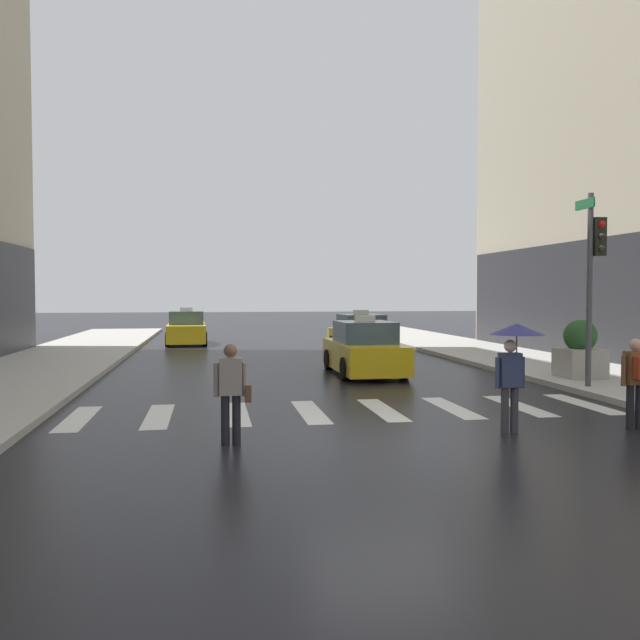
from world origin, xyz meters
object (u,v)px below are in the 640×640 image
(taxi_lead, at_px, (364,351))
(pedestrian_with_handbag, at_px, (232,388))
(pedestrian_with_umbrella, at_px, (514,347))
(taxi_third, at_px, (187,329))
(pedestrian_with_backpack, at_px, (636,376))
(taxi_second, at_px, (361,336))
(planter_near_corner, at_px, (580,351))
(traffic_light_pole, at_px, (594,262))

(taxi_lead, height_order, pedestrian_with_handbag, taxi_lead)
(pedestrian_with_umbrella, bearing_deg, taxi_third, 106.23)
(taxi_third, xyz_separation_m, pedestrian_with_backpack, (8.75, -22.25, 0.25))
(taxi_lead, xyz_separation_m, taxi_second, (1.44, 6.84, 0.00))
(taxi_second, relative_size, planter_near_corner, 2.87)
(taxi_third, bearing_deg, taxi_lead, -66.53)
(pedestrian_with_umbrella, bearing_deg, pedestrian_with_backpack, -2.62)
(taxi_second, bearing_deg, pedestrian_with_handbag, -109.92)
(pedestrian_with_handbag, bearing_deg, pedestrian_with_umbrella, 1.91)
(taxi_lead, bearing_deg, pedestrian_with_handbag, -115.55)
(taxi_lead, relative_size, planter_near_corner, 2.84)
(pedestrian_with_handbag, distance_m, planter_near_corner, 11.52)
(traffic_light_pole, distance_m, pedestrian_with_umbrella, 6.18)
(traffic_light_pole, bearing_deg, taxi_third, 120.58)
(pedestrian_with_handbag, bearing_deg, taxi_second, 70.08)
(taxi_third, distance_m, pedestrian_with_umbrella, 23.07)
(traffic_light_pole, relative_size, taxi_second, 1.04)
(traffic_light_pole, height_order, pedestrian_with_handbag, traffic_light_pole)
(pedestrian_with_umbrella, bearing_deg, taxi_second, 87.15)
(pedestrian_with_handbag, height_order, planter_near_corner, planter_near_corner)
(traffic_light_pole, height_order, planter_near_corner, traffic_light_pole)
(taxi_lead, bearing_deg, pedestrian_with_backpack, -71.61)
(taxi_third, relative_size, pedestrian_with_umbrella, 2.36)
(taxi_lead, relative_size, taxi_second, 0.99)
(traffic_light_pole, bearing_deg, taxi_lead, 136.42)
(pedestrian_with_umbrella, relative_size, pedestrian_with_handbag, 1.18)
(taxi_second, distance_m, pedestrian_with_umbrella, 15.70)
(taxi_third, height_order, planter_near_corner, taxi_third)
(traffic_light_pole, relative_size, taxi_third, 1.05)
(taxi_lead, distance_m, pedestrian_with_umbrella, 8.88)
(pedestrian_with_backpack, bearing_deg, traffic_light_pole, 67.52)
(traffic_light_pole, xyz_separation_m, taxi_third, (-10.56, 17.87, -2.53))
(taxi_second, relative_size, pedestrian_with_handbag, 2.78)
(taxi_lead, distance_m, pedestrian_with_handbag, 9.96)
(pedestrian_with_backpack, bearing_deg, taxi_second, 95.53)
(pedestrian_with_backpack, height_order, planter_near_corner, planter_near_corner)
(taxi_second, relative_size, pedestrian_with_umbrella, 2.37)
(taxi_second, bearing_deg, pedestrian_with_backpack, -84.47)
(pedestrian_with_backpack, bearing_deg, planter_near_corner, 67.73)
(pedestrian_with_umbrella, xyz_separation_m, pedestrian_with_backpack, (2.30, -0.11, -0.54))
(planter_near_corner, bearing_deg, taxi_lead, 152.46)
(pedestrian_with_umbrella, xyz_separation_m, pedestrian_with_handbag, (-4.96, -0.16, -0.58))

